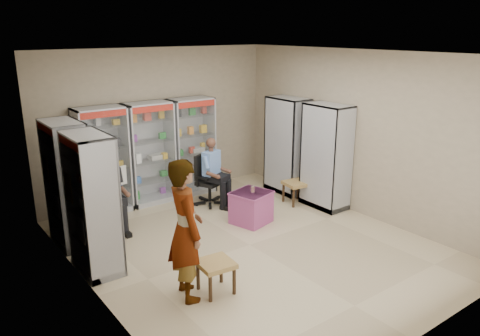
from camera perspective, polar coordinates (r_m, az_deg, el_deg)
floor at (r=7.62m, az=1.17°, el=-9.35°), size 6.00×6.00×0.00m
room_shell at (r=6.99m, az=1.27°, el=5.31°), size 5.02×6.02×3.01m
cabinet_back_left at (r=8.95m, az=-16.37°, el=0.79°), size 0.90×0.50×2.00m
cabinet_back_mid at (r=9.30m, az=-10.92°, el=1.76°), size 0.90×0.50×2.00m
cabinet_back_right at (r=9.74m, az=-5.90°, el=2.64°), size 0.90×0.50×2.00m
cabinet_right_far at (r=9.80m, az=5.76°, el=2.74°), size 0.90×0.50×2.00m
cabinet_right_near at (r=9.05m, az=10.45°, el=1.37°), size 0.90×0.50×2.00m
cabinet_left_far at (r=7.83m, az=-20.27°, el=-1.83°), size 0.90×0.50×2.00m
cabinet_left_near at (r=6.83m, az=-17.53°, el=-4.22°), size 0.90×0.50×2.00m
wooden_chair at (r=8.37m, az=-15.88°, el=-4.08°), size 0.42×0.42×0.94m
seated_customer at (r=8.26m, az=-15.86°, el=-2.88°), size 0.44×0.60×1.34m
office_chair at (r=9.17m, az=-3.74°, el=-1.46°), size 0.71×0.71×0.99m
seated_shopkeeper at (r=9.09m, az=-3.59°, el=-0.73°), size 0.60×0.69×1.27m
pink_trunk at (r=8.35m, az=1.36°, el=-4.82°), size 0.73×0.71×0.57m
tea_glass at (r=8.23m, az=1.56°, el=-2.61°), size 0.07×0.07×0.11m
woven_stool_a at (r=9.35m, az=6.82°, el=-2.97°), size 0.50×0.50×0.44m
woven_stool_b at (r=6.30m, az=-2.96°, el=-13.08°), size 0.48×0.48×0.44m
standing_man at (r=5.93m, az=-6.64°, el=-7.52°), size 0.58×0.75×1.85m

